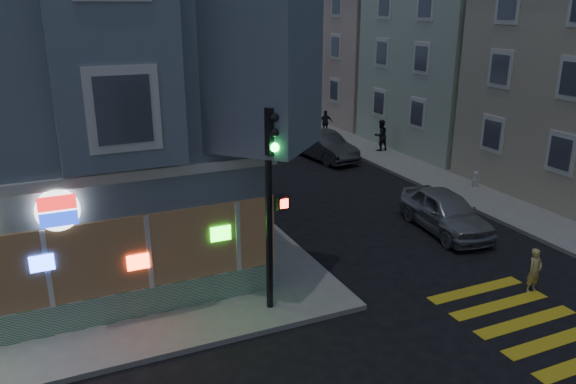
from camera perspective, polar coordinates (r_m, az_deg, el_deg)
ground at (r=13.16m, az=1.09°, el=-18.62°), size 120.00×120.00×0.00m
sidewalk_ne at (r=43.27m, az=16.00°, el=7.36°), size 24.00×42.00×0.15m
row_house_b at (r=35.09m, az=19.68°, el=13.35°), size 12.00×8.60×10.50m
row_house_c at (r=42.13m, az=11.02°, el=13.73°), size 12.00×8.60×9.00m
row_house_d at (r=49.72m, az=4.96°, el=15.55°), size 12.00×8.60×10.50m
utility_pole at (r=37.45m, az=2.18°, el=13.71°), size 2.20×0.30×9.00m
street_tree_near at (r=43.04m, az=-1.21°, el=13.20°), size 3.00×3.00×5.30m
street_tree_far at (r=50.48m, az=-4.86°, el=13.93°), size 3.00×3.00×5.30m
running_child at (r=17.77m, az=23.76°, el=-7.32°), size 0.51×0.36×1.34m
pedestrian_a at (r=31.82m, az=9.39°, el=5.71°), size 0.89×0.72×1.72m
pedestrian_b at (r=35.40m, az=3.83°, el=7.05°), size 0.94×0.49×1.53m
parked_car_a at (r=21.30m, az=15.69°, el=-1.92°), size 2.30×4.59×1.50m
parked_car_b at (r=30.19m, az=3.68°, el=4.71°), size 2.17×4.67×1.48m
parked_car_c at (r=35.65m, az=-2.04°, el=6.70°), size 2.31×4.54×1.26m
parked_car_d at (r=40.52m, az=-4.45°, el=8.15°), size 2.51×4.95×1.34m
traffic_signal at (r=13.96m, az=-1.69°, el=1.57°), size 0.67×0.62×5.51m
fire_hydrant at (r=26.51m, az=18.52°, el=1.31°), size 0.41×0.24×0.71m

